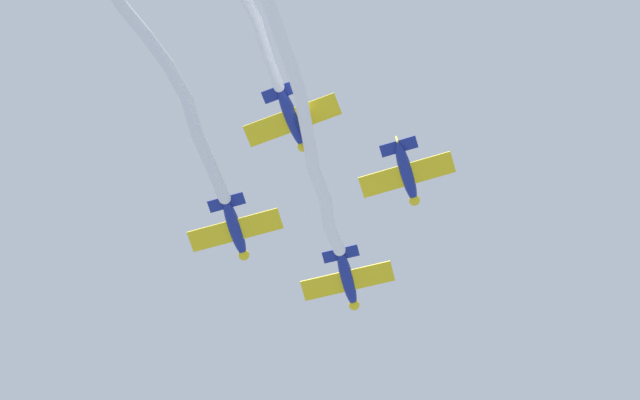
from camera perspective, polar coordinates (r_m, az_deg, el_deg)
name	(u,v)px	position (r m, az deg, el deg)	size (l,w,h in m)	color
airplane_lead	(347,280)	(84.09, 1.44, -4.18)	(5.56, 7.16, 1.81)	navy
smoke_trail_lead	(303,120)	(78.42, -0.89, 4.20)	(20.64, 10.46, 3.15)	white
airplane_left_wing	(235,229)	(82.26, -4.47, -1.51)	(5.54, 7.11, 1.81)	navy
smoke_trail_left_wing	(148,50)	(80.78, -8.98, 7.76)	(19.14, 17.06, 4.40)	white
airplane_right_wing	(407,173)	(81.51, 4.56, 1.39)	(5.52, 7.07, 1.81)	navy
airplane_slot	(292,119)	(79.53, -1.47, 4.26)	(5.63, 6.93, 1.81)	navy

